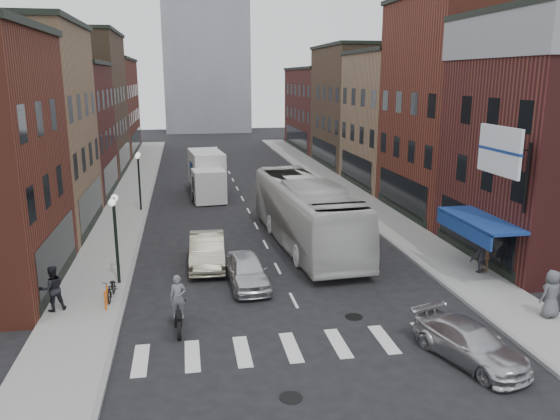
% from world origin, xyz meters
% --- Properties ---
extents(ground, '(160.00, 160.00, 0.00)m').
position_xyz_m(ground, '(0.00, 0.00, 0.00)').
color(ground, black).
rests_on(ground, ground).
extents(sidewalk_left, '(3.00, 74.00, 0.15)m').
position_xyz_m(sidewalk_left, '(-8.50, 22.00, 0.07)').
color(sidewalk_left, gray).
rests_on(sidewalk_left, ground).
extents(sidewalk_right, '(3.00, 74.00, 0.15)m').
position_xyz_m(sidewalk_right, '(8.50, 22.00, 0.07)').
color(sidewalk_right, gray).
rests_on(sidewalk_right, ground).
extents(curb_left, '(0.20, 74.00, 0.16)m').
position_xyz_m(curb_left, '(-7.00, 22.00, 0.00)').
color(curb_left, gray).
rests_on(curb_left, ground).
extents(curb_right, '(0.20, 74.00, 0.16)m').
position_xyz_m(curb_right, '(7.00, 22.00, 0.00)').
color(curb_right, gray).
rests_on(curb_right, ground).
extents(crosswalk_stripes, '(12.00, 2.20, 0.01)m').
position_xyz_m(crosswalk_stripes, '(0.00, -3.00, 0.00)').
color(crosswalk_stripes, silver).
rests_on(crosswalk_stripes, ground).
extents(bldg_left_mid_b, '(10.30, 10.20, 10.30)m').
position_xyz_m(bldg_left_mid_b, '(-14.99, 24.00, 5.15)').
color(bldg_left_mid_b, '#4E1D1C').
rests_on(bldg_left_mid_b, ground).
extents(bldg_left_far_a, '(10.30, 12.20, 13.30)m').
position_xyz_m(bldg_left_far_a, '(-14.99, 35.00, 6.65)').
color(bldg_left_far_a, '#4F3A27').
rests_on(bldg_left_far_a, ground).
extents(bldg_left_far_b, '(10.30, 16.20, 11.30)m').
position_xyz_m(bldg_left_far_b, '(-14.99, 49.00, 5.65)').
color(bldg_left_far_b, maroon).
rests_on(bldg_left_far_b, ground).
extents(bldg_right_mid_a, '(10.30, 10.20, 14.30)m').
position_xyz_m(bldg_right_mid_a, '(15.00, 14.00, 7.15)').
color(bldg_right_mid_a, maroon).
rests_on(bldg_right_mid_a, ground).
extents(bldg_right_mid_b, '(10.30, 10.20, 11.30)m').
position_xyz_m(bldg_right_mid_b, '(14.99, 24.00, 5.65)').
color(bldg_right_mid_b, '#9E7A57').
rests_on(bldg_right_mid_b, ground).
extents(bldg_right_far_a, '(10.30, 12.20, 12.30)m').
position_xyz_m(bldg_right_far_a, '(14.99, 35.00, 6.15)').
color(bldg_right_far_a, '#4F3A27').
rests_on(bldg_right_far_a, ground).
extents(bldg_right_far_b, '(10.30, 16.20, 10.30)m').
position_xyz_m(bldg_right_far_b, '(14.99, 49.00, 5.15)').
color(bldg_right_far_b, '#4E1D1C').
rests_on(bldg_right_far_b, ground).
extents(awning_blue, '(1.80, 5.00, 0.78)m').
position_xyz_m(awning_blue, '(8.93, 2.50, 2.63)').
color(awning_blue, navy).
rests_on(awning_blue, ground).
extents(billboard_sign, '(1.52, 3.00, 3.70)m').
position_xyz_m(billboard_sign, '(8.59, 0.50, 6.13)').
color(billboard_sign, black).
rests_on(billboard_sign, ground).
extents(streetlamp_near, '(0.32, 1.22, 4.11)m').
position_xyz_m(streetlamp_near, '(-7.40, 4.00, 2.91)').
color(streetlamp_near, black).
rests_on(streetlamp_near, ground).
extents(streetlamp_far, '(0.32, 1.22, 4.11)m').
position_xyz_m(streetlamp_far, '(-7.40, 18.00, 2.91)').
color(streetlamp_far, black).
rests_on(streetlamp_far, ground).
extents(bike_rack, '(0.08, 0.68, 0.80)m').
position_xyz_m(bike_rack, '(-7.60, 1.30, 0.55)').
color(bike_rack, '#D8590C').
rests_on(bike_rack, sidewalk_left).
extents(box_truck, '(2.88, 7.99, 3.39)m').
position_xyz_m(box_truck, '(-2.58, 22.54, 1.68)').
color(box_truck, silver).
rests_on(box_truck, ground).
extents(motorcycle_rider, '(0.62, 2.13, 2.17)m').
position_xyz_m(motorcycle_rider, '(-4.72, -1.00, 1.01)').
color(motorcycle_rider, black).
rests_on(motorcycle_rider, ground).
extents(transit_bus, '(3.94, 13.40, 3.69)m').
position_xyz_m(transit_bus, '(2.21, 8.65, 1.84)').
color(transit_bus, silver).
rests_on(transit_bus, ground).
extents(sedan_left_near, '(1.90, 4.27, 1.43)m').
position_xyz_m(sedan_left_near, '(-1.73, 3.00, 0.71)').
color(sedan_left_near, silver).
rests_on(sedan_left_near, ground).
extents(sedan_left_far, '(1.87, 4.87, 1.58)m').
position_xyz_m(sedan_left_far, '(-3.37, 6.00, 0.79)').
color(sedan_left_far, '#BAB497').
rests_on(sedan_left_far, ground).
extents(curb_car, '(2.97, 4.62, 1.25)m').
position_xyz_m(curb_car, '(4.73, -4.90, 0.62)').
color(curb_car, '#BBBBC0').
rests_on(curb_car, ground).
extents(parked_bicycle, '(0.64, 1.69, 0.88)m').
position_xyz_m(parked_bicycle, '(-7.50, 2.22, 0.59)').
color(parked_bicycle, black).
rests_on(parked_bicycle, sidewalk_left).
extents(ped_left_solo, '(1.03, 0.82, 1.85)m').
position_xyz_m(ped_left_solo, '(-9.60, 1.36, 1.07)').
color(ped_left_solo, black).
rests_on(ped_left_solo, sidewalk_left).
extents(ped_right_a, '(1.21, 0.77, 1.74)m').
position_xyz_m(ped_right_a, '(9.26, 2.42, 1.02)').
color(ped_right_a, black).
rests_on(ped_right_a, sidewalk_right).
extents(ped_right_b, '(0.97, 0.54, 1.61)m').
position_xyz_m(ped_right_b, '(9.51, 2.40, 0.95)').
color(ped_right_b, '#8C6847').
rests_on(ped_right_b, sidewalk_right).
extents(ped_right_c, '(1.02, 0.77, 1.88)m').
position_xyz_m(ped_right_c, '(9.33, -2.59, 1.09)').
color(ped_right_c, '#525559').
rests_on(ped_right_c, sidewalk_right).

